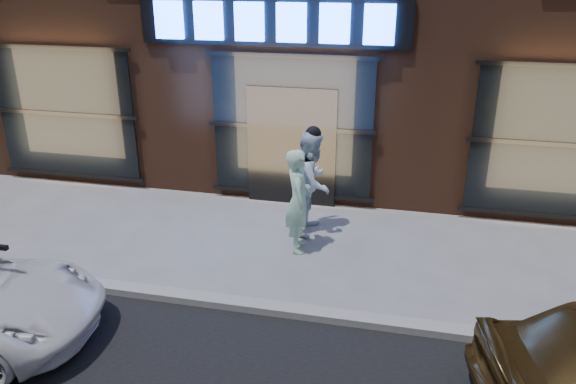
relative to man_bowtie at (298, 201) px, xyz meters
name	(u,v)px	position (x,y,z in m)	size (l,w,h in m)	color
ground	(233,307)	(-0.55, -1.95, -0.91)	(90.00, 90.00, 0.00)	slate
curb	(233,303)	(-0.55, -1.95, -0.85)	(60.00, 0.25, 0.12)	gray
man_bowtie	(298,201)	(0.00, 0.00, 0.00)	(0.66, 0.43, 1.81)	#B8F2D8
man_cap	(312,182)	(0.09, 0.81, 0.04)	(0.92, 0.72, 1.90)	white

